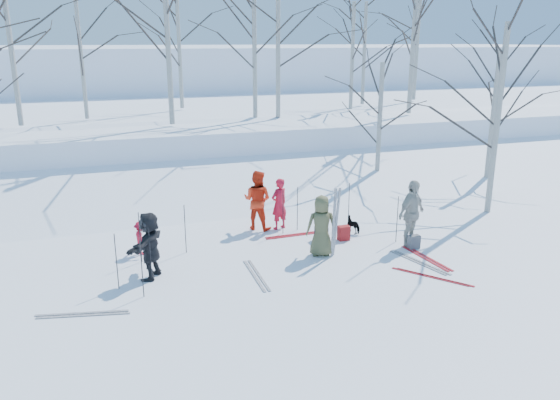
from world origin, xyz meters
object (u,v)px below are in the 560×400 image
object	(u,v)px
skier_redor_behind	(257,200)
skier_cream_east	(411,214)
skier_grey_west	(150,245)
skier_olive_center	(321,226)
skier_red_north	(279,204)
backpack_dark	(321,234)
backpack_grey	(414,242)
skier_red_seated	(141,238)
dog	(354,225)
backpack_red	(344,233)

from	to	relation	value
skier_redor_behind	skier_cream_east	bearing A→B (deg)	-178.13
skier_grey_west	skier_olive_center	bearing A→B (deg)	121.24
skier_red_north	backpack_dark	world-z (taller)	skier_red_north
skier_cream_east	skier_redor_behind	bearing A→B (deg)	117.56
skier_redor_behind	backpack_grey	world-z (taller)	skier_redor_behind
skier_redor_behind	skier_grey_west	bearing A→B (deg)	76.29
skier_red_seated	skier_grey_west	distance (m)	1.65
backpack_grey	skier_redor_behind	bearing A→B (deg)	140.41
skier_red_north	backpack_dark	bearing A→B (deg)	98.84
dog	backpack_red	bearing A→B (deg)	20.29
skier_olive_center	skier_grey_west	size ratio (longest dim) A/B	0.99
skier_red_seated	backpack_red	distance (m)	5.62
dog	backpack_grey	world-z (taller)	dog
skier_cream_east	backpack_grey	bearing A→B (deg)	-115.80
skier_red_seated	skier_cream_east	size ratio (longest dim) A/B	0.49
backpack_grey	backpack_dark	size ratio (longest dim) A/B	0.95
skier_red_seated	skier_cream_east	bearing A→B (deg)	-116.01
skier_olive_center	backpack_red	bearing A→B (deg)	-127.40
skier_olive_center	skier_cream_east	xyz separation A→B (m)	(2.59, -0.17, 0.12)
skier_redor_behind	dog	size ratio (longest dim) A/B	3.15
skier_red_north	backpack_red	bearing A→B (deg)	110.51
skier_olive_center	skier_red_north	bearing A→B (deg)	-66.85
skier_olive_center	skier_cream_east	world-z (taller)	skier_cream_east
skier_grey_west	backpack_grey	bearing A→B (deg)	117.99
skier_olive_center	skier_cream_east	bearing A→B (deg)	-169.46
backpack_red	backpack_grey	bearing A→B (deg)	-38.58
dog	skier_red_north	bearing A→B (deg)	-48.76
backpack_dark	skier_olive_center	bearing A→B (deg)	-113.35
skier_grey_west	backpack_grey	world-z (taller)	skier_grey_west
skier_red_seated	backpack_dark	xyz separation A→B (m)	(4.95, -0.57, -0.26)
skier_red_seated	backpack_red	xyz separation A→B (m)	(5.56, -0.76, -0.25)
skier_olive_center	backpack_dark	world-z (taller)	skier_olive_center
skier_grey_west	dog	xyz separation A→B (m)	(6.03, 1.35, -0.58)
skier_cream_east	skier_red_seated	bearing A→B (deg)	140.97
skier_red_north	backpack_grey	size ratio (longest dim) A/B	4.11
backpack_red	backpack_dark	size ratio (longest dim) A/B	1.05
backpack_red	backpack_grey	world-z (taller)	backpack_red
skier_red_north	backpack_grey	xyz separation A→B (m)	(2.96, -2.76, -0.59)
skier_olive_center	skier_grey_west	xyz separation A→B (m)	(-4.42, -0.01, 0.01)
skier_red_north	skier_redor_behind	bearing A→B (deg)	-40.51
skier_cream_east	backpack_dark	bearing A→B (deg)	125.88
skier_grey_west	dog	size ratio (longest dim) A/B	2.87
backpack_grey	dog	bearing A→B (deg)	119.43
skier_red_north	skier_cream_east	bearing A→B (deg)	117.05
skier_olive_center	dog	bearing A→B (deg)	-126.24
skier_red_north	skier_redor_behind	distance (m)	0.66
skier_red_north	backpack_red	size ratio (longest dim) A/B	3.72
skier_cream_east	skier_grey_west	bearing A→B (deg)	153.66
skier_red_seated	dog	distance (m)	6.13
backpack_grey	backpack_dark	bearing A→B (deg)	146.58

